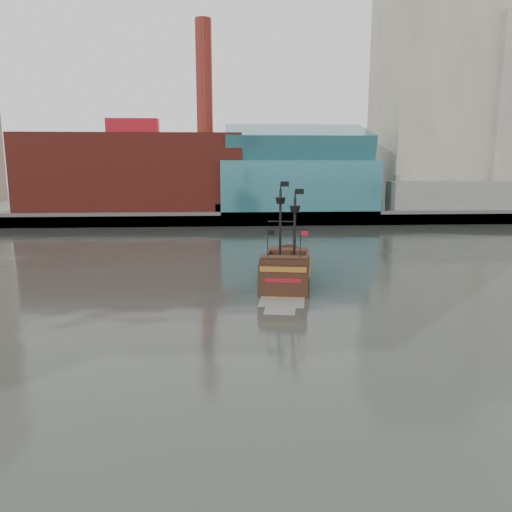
{
  "coord_description": "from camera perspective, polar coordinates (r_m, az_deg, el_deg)",
  "views": [
    {
      "loc": [
        -4.43,
        -29.69,
        12.02
      ],
      "look_at": [
        -1.74,
        11.93,
        4.0
      ],
      "focal_mm": 35.0,
      "sensor_mm": 36.0,
      "label": 1
    }
  ],
  "objects": [
    {
      "name": "seawall",
      "position": [
        92.91,
        -0.95,
        4.26
      ],
      "size": [
        220.0,
        1.0,
        2.6
      ],
      "primitive_type": "cube",
      "color": "#4C4C49",
      "rests_on": "ground"
    },
    {
      "name": "promenade_far",
      "position": [
        122.27,
        -1.62,
        5.71
      ],
      "size": [
        220.0,
        60.0,
        2.0
      ],
      "primitive_type": "cube",
      "color": "slate",
      "rests_on": "ground"
    },
    {
      "name": "ground",
      "position": [
        32.33,
        4.53,
        -10.97
      ],
      "size": [
        400.0,
        400.0,
        0.0
      ],
      "primitive_type": "plane",
      "color": "#242723",
      "rests_on": "ground"
    },
    {
      "name": "skyline",
      "position": [
        115.34,
        1.16,
        17.12
      ],
      "size": [
        149.0,
        45.0,
        62.0
      ],
      "color": "#7B5F4A",
      "rests_on": "promenade_far"
    },
    {
      "name": "pirate_ship",
      "position": [
        49.65,
        3.46,
        -1.99
      ],
      "size": [
        6.69,
        14.81,
        10.69
      ],
      "rotation": [
        0.0,
        0.0,
        -0.18
      ],
      "color": "black",
      "rests_on": "ground"
    }
  ]
}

